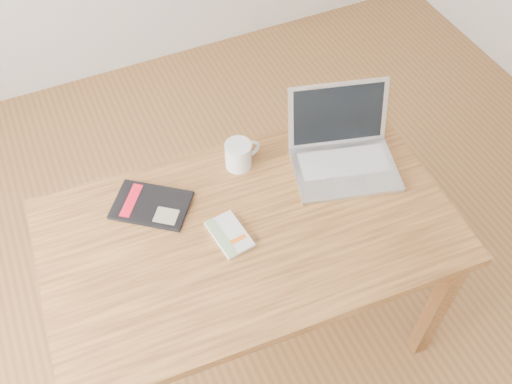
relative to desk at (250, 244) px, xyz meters
name	(u,v)px	position (x,y,z in m)	size (l,w,h in m)	color
room	(289,95)	(0.08, -0.06, 0.69)	(4.04, 4.04, 2.70)	brown
desk	(250,244)	(0.00, 0.00, 0.00)	(1.41, 0.86, 0.75)	brown
white_guidebook	(229,234)	(-0.07, 0.00, 0.10)	(0.12, 0.18, 0.01)	beige
black_guidebook	(151,205)	(-0.27, 0.22, 0.10)	(0.30, 0.29, 0.01)	black
laptop	(343,150)	(0.43, 0.14, 0.14)	(0.44, 0.41, 0.25)	silver
coffee_mug	(239,154)	(0.08, 0.28, 0.14)	(0.14, 0.10, 0.10)	white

